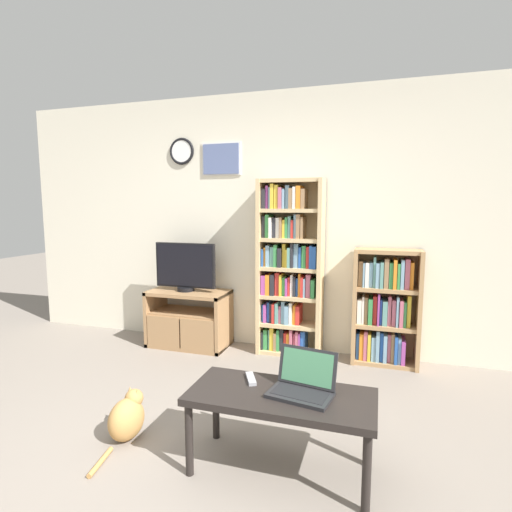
{
  "coord_description": "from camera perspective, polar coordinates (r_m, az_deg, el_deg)",
  "views": [
    {
      "loc": [
        1.11,
        -1.64,
        1.47
      ],
      "look_at": [
        0.2,
        1.26,
        1.09
      ],
      "focal_mm": 28.0,
      "sensor_mm": 36.0,
      "label": 1
    }
  ],
  "objects": [
    {
      "name": "laptop",
      "position": [
        2.3,
        6.74,
        -17.56
      ],
      "size": [
        0.37,
        0.3,
        0.23
      ],
      "rotation": [
        0.0,
        0.0,
        -0.18
      ],
      "color": "#232326",
      "rests_on": "coffee_table"
    },
    {
      "name": "coffee_table",
      "position": [
        2.34,
        3.57,
        -20.16
      ],
      "size": [
        1.02,
        0.46,
        0.45
      ],
      "color": "black",
      "rests_on": "ground_plane"
    },
    {
      "name": "tv_stand",
      "position": [
        4.3,
        -9.61,
        -8.77
      ],
      "size": [
        0.83,
        0.44,
        0.59
      ],
      "color": "#9E754C",
      "rests_on": "ground_plane"
    },
    {
      "name": "cat",
      "position": [
        2.84,
        -17.86,
        -21.09
      ],
      "size": [
        0.23,
        0.53,
        0.32
      ],
      "rotation": [
        0.0,
        0.0,
        -0.2
      ],
      "color": "#B78447",
      "rests_on": "ground_plane"
    },
    {
      "name": "bookshelf_short",
      "position": [
        3.92,
        17.91,
        -7.15
      ],
      "size": [
        0.6,
        0.27,
        1.08
      ],
      "color": "tan",
      "rests_on": "ground_plane"
    },
    {
      "name": "bookshelf_tall",
      "position": [
        3.94,
        4.67,
        -1.84
      ],
      "size": [
        0.63,
        0.28,
        1.73
      ],
      "color": "tan",
      "rests_on": "ground_plane"
    },
    {
      "name": "wall_back",
      "position": [
        4.13,
        1.64,
        4.87
      ],
      "size": [
        5.76,
        0.09,
        2.6
      ],
      "color": "beige",
      "rests_on": "ground_plane"
    },
    {
      "name": "ground_plane",
      "position": [
        2.47,
        -15.39,
        -29.7
      ],
      "size": [
        18.0,
        18.0,
        0.0
      ],
      "primitive_type": "plane",
      "color": "gray"
    },
    {
      "name": "television",
      "position": [
        4.21,
        -10.06,
        -1.54
      ],
      "size": [
        0.66,
        0.18,
        0.5
      ],
      "color": "black",
      "rests_on": "tv_stand"
    },
    {
      "name": "remote_near_laptop",
      "position": [
        2.46,
        -0.73,
        -17.11
      ],
      "size": [
        0.11,
        0.16,
        0.02
      ],
      "rotation": [
        0.0,
        0.0,
        0.45
      ],
      "color": "#99999E",
      "rests_on": "coffee_table"
    }
  ]
}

